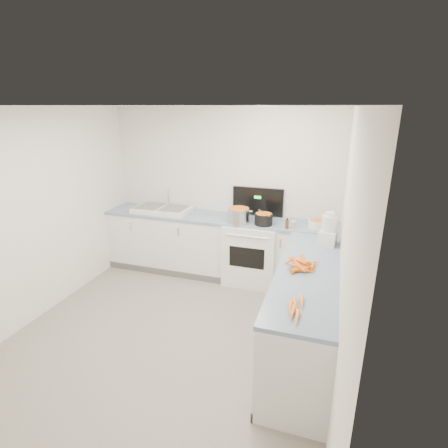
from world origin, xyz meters
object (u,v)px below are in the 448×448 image
(steel_pot, at_px, (239,216))
(mixing_bowl, at_px, (317,224))
(extract_bottle, at_px, (287,224))
(spice_jar, at_px, (293,225))
(stove, at_px, (252,250))
(food_processor, at_px, (328,231))
(black_pot, at_px, (264,220))
(sink, at_px, (163,209))

(steel_pot, distance_m, mixing_bowl, 1.07)
(extract_bottle, relative_size, spice_jar, 1.44)
(mixing_bowl, bearing_deg, stove, 177.13)
(extract_bottle, distance_m, food_processor, 0.69)
(stove, height_order, mixing_bowl, stove)
(black_pot, bearing_deg, stove, 144.01)
(steel_pot, bearing_deg, sink, 172.59)
(stove, distance_m, steel_pot, 0.61)
(mixing_bowl, relative_size, spice_jar, 2.78)
(spice_jar, relative_size, food_processor, 0.21)
(stove, bearing_deg, black_pot, -35.99)
(spice_jar, bearing_deg, food_processor, -45.09)
(spice_jar, bearing_deg, extract_bottle, -147.74)
(mixing_bowl, height_order, food_processor, food_processor)
(stove, bearing_deg, sink, 179.38)
(black_pot, relative_size, spice_jar, 2.98)
(spice_jar, xyz_separation_m, food_processor, (0.46, -0.46, 0.13))
(extract_bottle, bearing_deg, black_pot, 168.48)
(stove, relative_size, extract_bottle, 11.29)
(mixing_bowl, relative_size, extract_bottle, 1.92)
(mixing_bowl, xyz_separation_m, spice_jar, (-0.30, -0.10, -0.01))
(extract_bottle, bearing_deg, mixing_bowl, 21.83)
(mixing_bowl, bearing_deg, spice_jar, -161.28)
(steel_pot, bearing_deg, mixing_bowl, 5.66)
(spice_jar, bearing_deg, stove, 166.07)
(steel_pot, relative_size, mixing_bowl, 1.35)
(mixing_bowl, xyz_separation_m, extract_bottle, (-0.38, -0.15, 0.01))
(mixing_bowl, xyz_separation_m, food_processor, (0.16, -0.56, 0.12))
(sink, bearing_deg, spice_jar, -4.54)
(steel_pot, distance_m, black_pot, 0.35)
(extract_bottle, bearing_deg, stove, 158.88)
(steel_pot, relative_size, spice_jar, 3.76)
(sink, xyz_separation_m, black_pot, (1.63, -0.15, 0.03))
(black_pot, height_order, mixing_bowl, black_pot)
(steel_pot, bearing_deg, spice_jar, 0.28)
(stove, xyz_separation_m, sink, (-1.45, 0.02, 0.50))
(extract_bottle, xyz_separation_m, spice_jar, (0.08, 0.05, -0.02))
(black_pot, distance_m, spice_jar, 0.41)
(stove, relative_size, spice_jar, 16.30)
(black_pot, bearing_deg, spice_jar, -2.37)
(sink, relative_size, mixing_bowl, 3.71)
(stove, xyz_separation_m, extract_bottle, (0.51, -0.20, 0.53))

